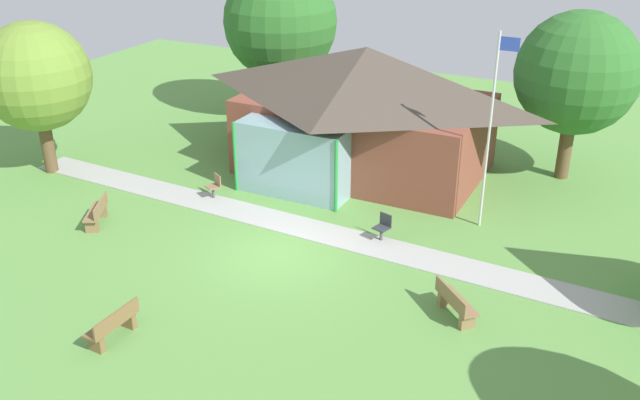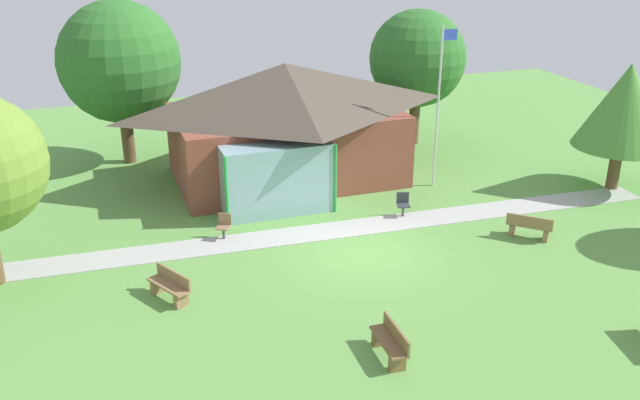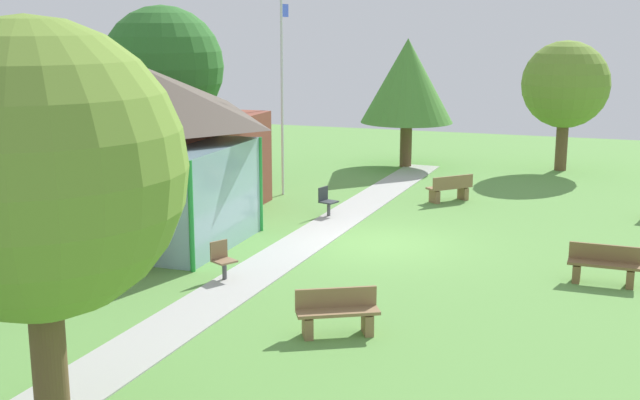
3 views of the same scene
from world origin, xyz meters
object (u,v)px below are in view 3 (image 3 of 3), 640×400
at_px(patio_chair_lawn_spare, 327,202).
at_px(tree_east_hedge, 407,81).
at_px(bench_mid_right, 450,189).
at_px(flagpole, 282,90).
at_px(bench_mid_left, 337,313).
at_px(tree_west_hedge, 35,172).
at_px(pavilion, 122,138).
at_px(tree_behind_pavilion_right, 163,68).
at_px(bench_front_center, 604,266).
at_px(patio_chair_west, 223,261).
at_px(tree_far_east, 565,85).

distance_m(patio_chair_lawn_spare, tree_east_hedge, 9.39).
xyz_separation_m(bench_mid_right, tree_east_hedge, (5.73, 2.79, 2.92)).
bearing_deg(flagpole, bench_mid_left, -153.81).
bearing_deg(tree_west_hedge, tree_east_hedge, 0.73).
relative_size(bench_mid_left, patio_chair_lawn_spare, 1.78).
bearing_deg(pavilion, tree_behind_pavilion_right, 20.97).
distance_m(flagpole, bench_mid_right, 6.20).
xyz_separation_m(bench_front_center, patio_chair_west, (-2.46, 7.91, 0.01)).
bearing_deg(bench_mid_right, flagpole, 141.38).
xyz_separation_m(bench_front_center, patio_chair_lawn_spare, (3.95, 7.66, 0.01)).
distance_m(bench_mid_left, tree_east_hedge, 18.04).
relative_size(pavilion, bench_front_center, 6.43).
bearing_deg(flagpole, bench_front_center, -122.67).
bearing_deg(patio_chair_west, tree_west_hedge, 35.69).
relative_size(pavilion, patio_chair_lawn_spare, 11.31).
distance_m(pavilion, bench_mid_left, 10.10).
xyz_separation_m(bench_mid_left, bench_front_center, (4.69, -4.54, 0.00)).
bearing_deg(tree_west_hedge, flagpole, 10.26).
distance_m(patio_chair_west, tree_east_hedge, 15.61).
xyz_separation_m(flagpole, patio_chair_lawn_spare, (-2.46, -2.34, -3.01)).
bearing_deg(patio_chair_lawn_spare, pavilion, -43.48).
bearing_deg(tree_behind_pavilion_right, pavilion, -159.03).
xyz_separation_m(pavilion, tree_far_east, (12.97, -10.92, 0.78)).
bearing_deg(bench_mid_left, tree_east_hedge, -108.78).
height_order(bench_mid_left, bench_front_center, same).
relative_size(bench_mid_left, tree_west_hedge, 0.27).
bearing_deg(pavilion, bench_front_center, -94.91).
height_order(tree_far_east, tree_east_hedge, tree_east_hedge).
bearing_deg(bench_mid_left, pavilion, -63.79).
bearing_deg(flagpole, bench_mid_right, -82.25).
relative_size(patio_chair_west, tree_west_hedge, 0.15).
bearing_deg(patio_chair_lawn_spare, bench_mid_left, 36.08).
relative_size(bench_front_center, patio_chair_west, 1.76).
xyz_separation_m(flagpole, tree_west_hedge, (-15.82, -2.86, 0.25)).
distance_m(bench_mid_left, tree_west_hedge, 6.29).
xyz_separation_m(bench_mid_right, tree_behind_pavilion_right, (0.94, 10.62, 3.54)).
bearing_deg(tree_east_hedge, patio_chair_west, 178.18).
height_order(patio_chair_west, tree_west_hedge, tree_west_hedge).
bearing_deg(bench_mid_right, tree_far_east, 20.24).
xyz_separation_m(patio_chair_lawn_spare, tree_west_hedge, (-13.35, -0.52, 3.25)).
distance_m(flagpole, patio_chair_lawn_spare, 4.54).
distance_m(bench_mid_left, tree_far_east, 19.17).
distance_m(bench_mid_left, patio_chair_lawn_spare, 9.19).
bearing_deg(tree_far_east, flagpole, 132.43).
xyz_separation_m(flagpole, bench_mid_left, (-11.10, -5.46, -3.02)).
height_order(patio_chair_west, tree_far_east, tree_far_east).
relative_size(pavilion, tree_east_hedge, 1.97).
height_order(pavilion, tree_behind_pavilion_right, tree_behind_pavilion_right).
relative_size(tree_far_east, tree_behind_pavilion_right, 0.80).
bearing_deg(tree_far_east, patio_chair_west, 159.23).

